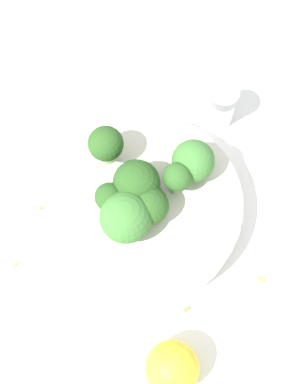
{
  "coord_description": "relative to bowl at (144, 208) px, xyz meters",
  "views": [
    {
      "loc": [
        0.04,
        -0.21,
        0.62
      ],
      "look_at": [
        0.0,
        0.0,
        0.07
      ],
      "focal_mm": 50.0,
      "sensor_mm": 36.0,
      "label": 1
    }
  ],
  "objects": [
    {
      "name": "almond_crumb_0",
      "position": [
        0.15,
        -0.06,
        -0.02
      ],
      "size": [
        0.01,
        0.01,
        0.01
      ],
      "primitive_type": "cube",
      "rotation": [
        0.0,
        0.0,
        2.9
      ],
      "color": "#AD7F4C",
      "rests_on": "ground_plane"
    },
    {
      "name": "broccoli_floret_6",
      "position": [
        -0.05,
        0.05,
        0.06
      ],
      "size": [
        0.04,
        0.04,
        0.06
      ],
      "color": "#8EB770",
      "rests_on": "bowl"
    },
    {
      "name": "pepper_shaker",
      "position": [
        0.07,
        0.15,
        0.01
      ],
      "size": [
        0.04,
        0.04,
        0.06
      ],
      "color": "silver",
      "rests_on": "ground_plane"
    },
    {
      "name": "bowl",
      "position": [
        0.0,
        0.0,
        0.0
      ],
      "size": [
        0.23,
        0.23,
        0.04
      ],
      "primitive_type": "cylinder",
      "color": "silver",
      "rests_on": "ground_plane"
    },
    {
      "name": "broccoli_floret_1",
      "position": [
        -0.01,
        0.01,
        0.05
      ],
      "size": [
        0.05,
        0.05,
        0.06
      ],
      "color": "#7A9E5B",
      "rests_on": "bowl"
    },
    {
      "name": "almond_crumb_2",
      "position": [
        -0.14,
        -0.09,
        -0.02
      ],
      "size": [
        0.01,
        0.01,
        0.01
      ],
      "primitive_type": "cube",
      "rotation": [
        0.0,
        0.0,
        4.15
      ],
      "color": "tan",
      "rests_on": "ground_plane"
    },
    {
      "name": "lemon_wedge",
      "position": [
        0.06,
        -0.17,
        0.01
      ],
      "size": [
        0.06,
        0.06,
        0.06
      ],
      "primitive_type": "sphere",
      "color": "yellow",
      "rests_on": "ground_plane"
    },
    {
      "name": "almond_crumb_1",
      "position": [
        -0.13,
        -0.01,
        -0.02
      ],
      "size": [
        0.01,
        0.01,
        0.01
      ],
      "primitive_type": "cube",
      "rotation": [
        0.0,
        0.0,
        0.78
      ],
      "color": "olive",
      "rests_on": "ground_plane"
    },
    {
      "name": "broccoli_floret_5",
      "position": [
        -0.04,
        -0.01,
        0.05
      ],
      "size": [
        0.03,
        0.03,
        0.05
      ],
      "color": "#7A9E5B",
      "rests_on": "bowl"
    },
    {
      "name": "broccoli_floret_4",
      "position": [
        -0.01,
        -0.03,
        0.05
      ],
      "size": [
        0.06,
        0.06,
        0.06
      ],
      "color": "#84AD66",
      "rests_on": "bowl"
    },
    {
      "name": "broccoli_floret_0",
      "position": [
        0.01,
        -0.01,
        0.05
      ],
      "size": [
        0.04,
        0.04,
        0.05
      ],
      "color": "#8EB770",
      "rests_on": "bowl"
    },
    {
      "name": "ground_plane",
      "position": [
        0.0,
        0.0,
        -0.02
      ],
      "size": [
        3.0,
        3.0,
        0.0
      ],
      "primitive_type": "plane",
      "color": "white"
    },
    {
      "name": "almond_crumb_3",
      "position": [
        0.07,
        -0.11,
        -0.02
      ],
      "size": [
        0.01,
        0.01,
        0.01
      ],
      "primitive_type": "cube",
      "rotation": [
        0.0,
        0.0,
        3.9
      ],
      "color": "olive",
      "rests_on": "ground_plane"
    },
    {
      "name": "broccoli_floret_2",
      "position": [
        0.03,
        0.02,
        0.05
      ],
      "size": [
        0.03,
        0.03,
        0.05
      ],
      "color": "#8EB770",
      "rests_on": "bowl"
    },
    {
      "name": "broccoli_floret_3",
      "position": [
        0.05,
        0.05,
        0.05
      ],
      "size": [
        0.05,
        0.05,
        0.05
      ],
      "color": "#7A9E5B",
      "rests_on": "bowl"
    }
  ]
}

